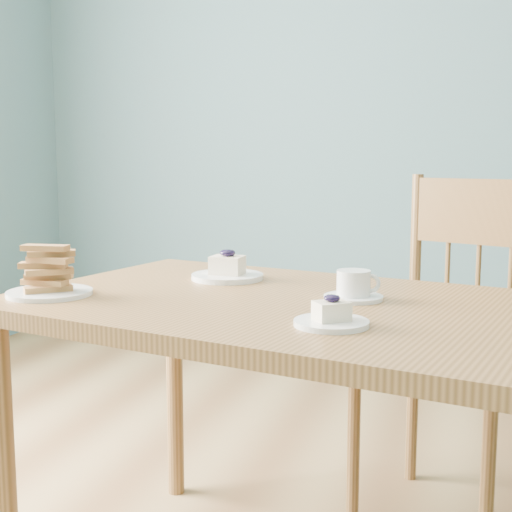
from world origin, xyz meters
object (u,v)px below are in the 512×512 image
Objects in this scene: cheesecake_plate_near at (331,318)px; dining_chair at (455,346)px; cheesecake_plate_far at (227,272)px; coffee_cup at (354,287)px; dining_table at (316,336)px; biscotti_plate at (49,278)px.

dining_chair is at bearing 74.58° from cheesecake_plate_near.
coffee_cup is at bearing -24.92° from cheesecake_plate_far.
dining_table is at bearing -38.69° from cheesecake_plate_far.
cheesecake_plate_far is at bearing 130.11° from cheesecake_plate_near.
dining_chair reaches higher than cheesecake_plate_near.
coffee_cup is (0.35, -0.16, 0.01)m from cheesecake_plate_far.
cheesecake_plate_far is at bearing -127.36° from dining_chair.
biscotti_plate is at bearing -175.21° from coffee_cup.
cheesecake_plate_far reaches higher than cheesecake_plate_near.
cheesecake_plate_far is at bearing 45.12° from biscotti_plate.
cheesecake_plate_near reaches higher than dining_table.
dining_chair reaches higher than dining_table.
cheesecake_plate_near is 0.77× the size of cheesecake_plate_far.
biscotti_plate is at bearing -121.65° from dining_chair.
dining_chair reaches higher than cheesecake_plate_far.
dining_chair is 6.92× the size of cheesecake_plate_near.
biscotti_plate is at bearing 171.34° from cheesecake_plate_near.
dining_table is 0.22m from cheesecake_plate_near.
dining_table is 8.01× the size of cheesecake_plate_far.
coffee_cup is (0.07, 0.06, 0.10)m from dining_table.
coffee_cup is 0.69m from biscotti_plate.
dining_table is 0.14m from coffee_cup.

